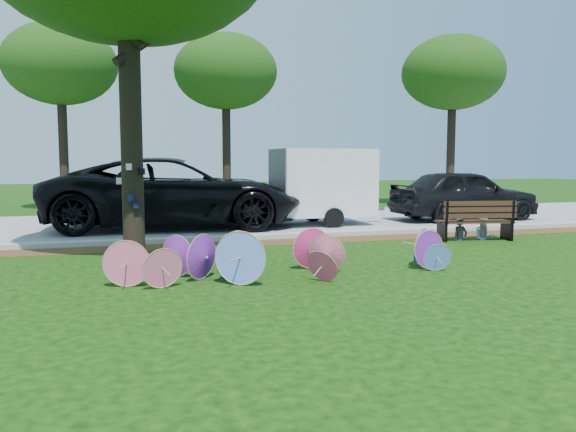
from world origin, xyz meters
name	(u,v)px	position (x,y,z in m)	size (l,w,h in m)	color
ground	(293,283)	(0.00, 0.00, 0.00)	(90.00, 90.00, 0.00)	black
mulch_strip	(239,244)	(0.00, 4.50, 0.01)	(90.00, 1.00, 0.01)	#472D16
curb	(233,238)	(0.00, 5.20, 0.06)	(90.00, 0.30, 0.12)	#B7B5AD
street	(209,223)	(0.00, 9.35, 0.01)	(90.00, 8.00, 0.01)	gray
parasol_pile	(268,255)	(-0.26, 0.66, 0.37)	(6.21, 2.48, 0.89)	#1715E1
black_van	(175,193)	(-1.14, 8.30, 1.04)	(3.46, 7.49, 2.08)	black
dark_pickup	(464,195)	(8.45, 7.86, 0.86)	(2.02, 5.03, 1.71)	black
cargo_trailer	(323,182)	(3.38, 7.88, 1.33)	(2.94, 1.86, 2.66)	white
park_bench	(474,220)	(5.84, 3.51, 0.50)	(1.91, 0.73, 1.00)	black
person_left	(461,218)	(5.49, 3.56, 0.56)	(0.41, 0.27, 1.11)	#333A45
person_right	(485,217)	(6.19, 3.56, 0.57)	(0.55, 0.43, 1.13)	#B0AFB9
bg_trees	(252,70)	(2.69, 14.69, 5.77)	(20.47, 6.88, 7.40)	black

